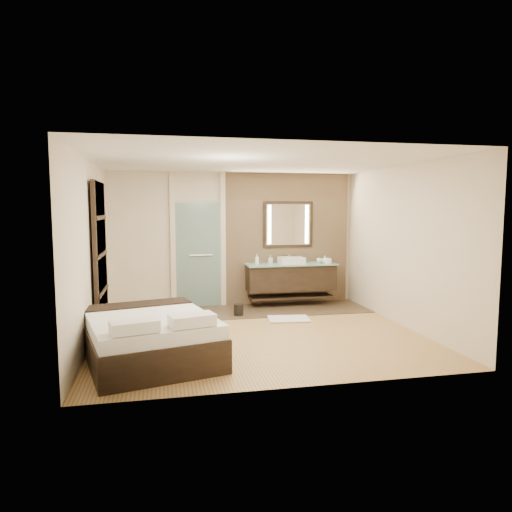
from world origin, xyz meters
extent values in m
plane|color=olive|center=(0.00, 0.00, 0.00)|extent=(5.00, 5.00, 0.00)
cube|color=#3C2E20|center=(0.60, 1.60, 0.01)|extent=(3.80, 1.30, 0.01)
cube|color=tan|center=(1.10, 2.21, 1.35)|extent=(2.60, 0.08, 2.70)
cube|color=black|center=(1.10, 1.92, 0.57)|extent=(1.80, 0.50, 0.50)
cube|color=black|center=(1.10, 1.92, 0.18)|extent=(1.71, 0.45, 0.04)
cube|color=#91DDD7|center=(1.10, 1.90, 0.85)|extent=(1.85, 0.55, 0.03)
cube|color=white|center=(1.10, 1.90, 0.93)|extent=(0.50, 0.38, 0.13)
cylinder|color=silver|center=(1.10, 2.09, 0.95)|extent=(0.03, 0.03, 0.18)
cylinder|color=silver|center=(1.10, 2.05, 1.03)|extent=(0.02, 0.10, 0.02)
cube|color=black|center=(1.10, 2.16, 1.65)|extent=(1.06, 0.03, 0.96)
cube|color=white|center=(1.10, 2.15, 1.65)|extent=(0.94, 0.01, 0.84)
cube|color=#F9EABB|center=(0.70, 2.14, 1.65)|extent=(0.07, 0.01, 0.80)
cube|color=#F9EABB|center=(1.50, 2.14, 1.65)|extent=(0.07, 0.01, 0.80)
cube|color=#A0CBC3|center=(-0.75, 2.20, 1.05)|extent=(0.90, 0.05, 2.10)
cylinder|color=silver|center=(-0.70, 2.15, 1.05)|extent=(0.45, 0.03, 0.03)
cube|color=beige|center=(-1.25, 2.21, 1.35)|extent=(0.10, 0.08, 2.70)
cube|color=beige|center=(-0.25, 2.21, 1.35)|extent=(0.10, 0.08, 2.70)
cube|color=black|center=(-2.43, 0.60, 1.20)|extent=(0.06, 1.20, 2.40)
cube|color=#F3E9CC|center=(-2.41, 0.60, 0.37)|extent=(0.02, 1.06, 0.52)
cube|color=#F3E9CC|center=(-2.41, 0.60, 0.96)|extent=(0.02, 1.06, 0.52)
cube|color=#F3E9CC|center=(-2.41, 0.60, 1.54)|extent=(0.02, 1.06, 0.52)
cube|color=#F3E9CC|center=(-2.41, 0.60, 2.13)|extent=(0.02, 1.06, 0.52)
cube|color=black|center=(-1.65, -0.96, 0.21)|extent=(1.95, 2.23, 0.42)
cube|color=white|center=(-1.65, -0.96, 0.51)|extent=(1.89, 2.17, 0.17)
cube|color=black|center=(-1.82, -0.26, 0.59)|extent=(1.54, 0.78, 0.04)
cube|color=white|center=(-1.79, -1.78, 0.67)|extent=(0.58, 0.41, 0.13)
cube|color=white|center=(-1.14, -1.62, 0.67)|extent=(0.58, 0.41, 0.13)
cube|color=silver|center=(0.72, 0.75, 0.02)|extent=(0.78, 0.59, 0.02)
cylinder|color=black|center=(-0.10, 1.24, 0.11)|extent=(0.19, 0.19, 0.22)
cube|color=white|center=(1.83, 1.80, 0.92)|extent=(0.14, 0.14, 0.10)
imported|color=white|center=(0.39, 1.90, 0.97)|extent=(0.11, 0.11, 0.21)
imported|color=#B2B2B2|center=(0.70, 2.04, 0.95)|extent=(0.09, 0.09, 0.17)
imported|color=#AEDBD6|center=(1.79, 1.83, 0.94)|extent=(0.14, 0.14, 0.16)
imported|color=white|center=(1.73, 1.99, 0.91)|extent=(0.14, 0.14, 0.09)
camera|label=1|loc=(-1.48, -6.94, 1.99)|focal=32.00mm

